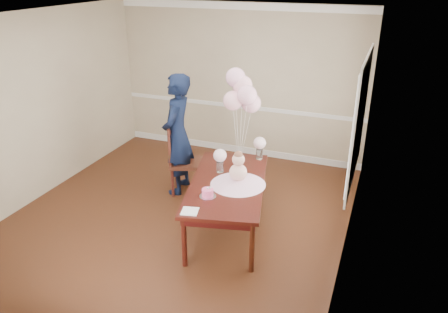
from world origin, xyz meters
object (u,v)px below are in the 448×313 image
at_px(dining_table_top, 228,183).
at_px(woman, 177,135).
at_px(birthday_cake, 208,193).
at_px(dining_chair_seat, 186,163).

bearing_deg(dining_table_top, woman, 131.79).
relative_size(birthday_cake, woman, 0.08).
relative_size(birthday_cake, dining_chair_seat, 0.30).
bearing_deg(dining_table_top, dining_chair_seat, 128.45).
height_order(birthday_cake, woman, woman).
xyz_separation_m(dining_chair_seat, woman, (-0.13, 0.00, 0.44)).
bearing_deg(woman, dining_chair_seat, 81.87).
bearing_deg(woman, dining_table_top, 47.52).
xyz_separation_m(dining_table_top, woman, (-1.09, 0.77, 0.25)).
distance_m(dining_chair_seat, woman, 0.46).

